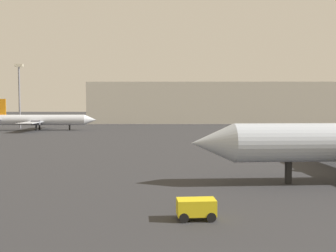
% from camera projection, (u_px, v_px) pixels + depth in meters
% --- Properties ---
extents(airplane_far_left, '(28.71, 22.10, 8.33)m').
position_uv_depth(airplane_far_left, '(41.00, 120.00, 102.80)').
color(airplane_far_left, silver).
rests_on(airplane_far_left, ground_plane).
extents(baggage_cart, '(2.51, 1.57, 1.30)m').
position_uv_depth(baggage_cart, '(196.00, 208.00, 24.10)').
color(baggage_cart, gold).
rests_on(baggage_cart, ground_plane).
extents(light_mast_left, '(2.40, 0.50, 18.28)m').
position_uv_depth(light_mast_left, '(19.00, 92.00, 109.75)').
color(light_mast_left, slate).
rests_on(light_mast_left, ground_plane).
extents(terminal_building, '(99.53, 20.22, 14.48)m').
position_uv_depth(terminal_building, '(227.00, 103.00, 141.92)').
color(terminal_building, beige).
rests_on(terminal_building, ground_plane).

